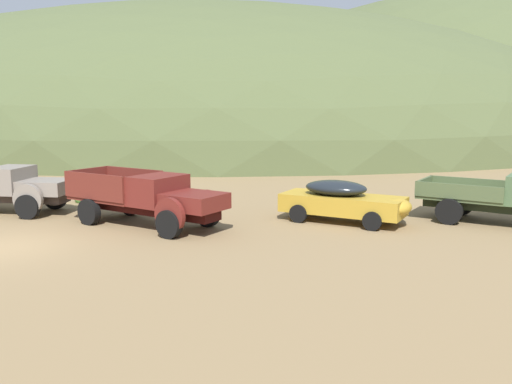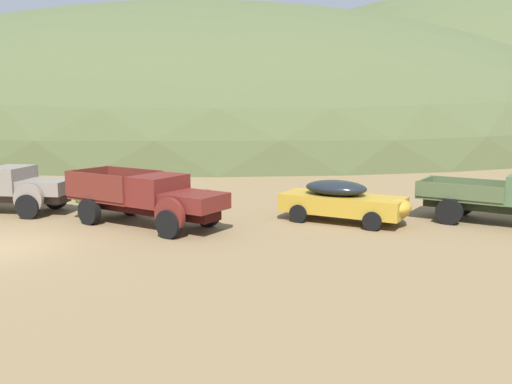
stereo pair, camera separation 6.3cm
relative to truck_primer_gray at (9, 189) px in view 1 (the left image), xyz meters
name	(u,v)px [view 1 (the left image)]	position (x,y,z in m)	size (l,w,h in m)	color
ground_plane	(1,248)	(3.39, -4.94, -0.99)	(300.00, 300.00, 0.00)	olive
hill_distant	(194,137)	(-10.48, 51.86, -0.99)	(100.52, 82.86, 32.76)	#4C5633
hill_far_left	(440,130)	(24.28, 79.54, -0.99)	(75.36, 84.25, 42.85)	#4C5633
truck_primer_gray	(9,189)	(0.00, 0.00, 0.00)	(6.24, 2.66, 1.89)	#3D322D
truck_oxblood	(155,199)	(6.85, -1.10, 0.03)	(6.61, 3.98, 1.91)	black
car_mustard	(346,201)	(13.48, 1.24, -0.17)	(5.07, 2.87, 1.57)	#B28928
bush_near_barrel	(85,197)	(1.69, 2.93, -0.76)	(1.07, 0.97, 0.90)	#4C8438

